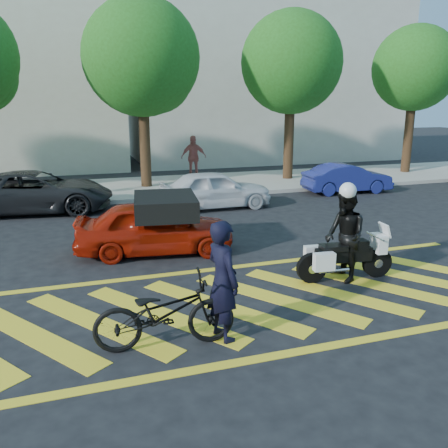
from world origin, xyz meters
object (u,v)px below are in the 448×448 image
object	(u,v)px
officer_moto	(345,236)
officer_bike	(223,281)
parked_right	(347,178)
red_convertible	(155,227)
bicycle	(165,313)
parked_mid_right	(215,189)
police_motorcycle	(344,257)
parked_mid_left	(36,192)

from	to	relation	value
officer_moto	officer_bike	bearing A→B (deg)	-58.08
parked_right	red_convertible	bearing A→B (deg)	124.31
bicycle	parked_right	xyz separation A→B (m)	(9.45, 9.90, 0.02)
officer_bike	officer_moto	world-z (taller)	officer_bike
bicycle	parked_mid_right	distance (m)	9.60
parked_mid_right	parked_right	bearing A→B (deg)	-80.07
parked_right	police_motorcycle	bearing A→B (deg)	150.42
parked_right	bicycle	bearing A→B (deg)	139.52
police_motorcycle	officer_moto	world-z (taller)	officer_moto
officer_moto	parked_mid_right	xyz separation A→B (m)	(-0.52, 7.34, -0.30)
parked_mid_left	parked_mid_right	bearing A→B (deg)	-95.17
parked_mid_left	parked_right	distance (m)	11.75
red_convertible	parked_right	size ratio (longest dim) A/B	1.07
parked_mid_right	parked_right	distance (m)	5.98
parked_mid_right	parked_right	xyz separation A→B (m)	(5.89, 0.99, -0.07)
officer_moto	police_motorcycle	bearing A→B (deg)	108.05
officer_moto	parked_mid_right	bearing A→B (deg)	-170.52
parked_mid_left	officer_moto	bearing A→B (deg)	-136.36
red_convertible	parked_mid_right	xyz separation A→B (m)	(2.87, 4.30, 0.01)
officer_moto	red_convertible	bearing A→B (deg)	-126.40
bicycle	parked_right	distance (m)	13.69
parked_mid_right	red_convertible	bearing A→B (deg)	146.65
bicycle	red_convertible	distance (m)	4.66
officer_bike	police_motorcycle	size ratio (longest dim) A/B	0.91
officer_bike	bicycle	world-z (taller)	officer_bike
officer_bike	bicycle	distance (m)	1.00
red_convertible	parked_mid_right	distance (m)	5.17
bicycle	police_motorcycle	world-z (taller)	bicycle
officer_bike	officer_moto	size ratio (longest dim) A/B	1.01
police_motorcycle	parked_right	xyz separation A→B (m)	(5.36, 8.32, 0.08)
bicycle	parked_mid_right	xyz separation A→B (m)	(3.56, 8.91, 0.09)
police_motorcycle	officer_moto	size ratio (longest dim) A/B	1.11
officer_bike	parked_mid_left	bearing A→B (deg)	3.47
bicycle	parked_mid_right	world-z (taller)	parked_mid_right
bicycle	police_motorcycle	distance (m)	4.39
parked_right	parked_mid_right	bearing A→B (deg)	102.74
parked_mid_right	parked_right	world-z (taller)	parked_mid_right
parked_mid_left	officer_bike	bearing A→B (deg)	-155.37
officer_moto	parked_right	size ratio (longest dim) A/B	0.54
bicycle	parked_mid_left	distance (m)	10.44
officer_moto	parked_mid_right	size ratio (longest dim) A/B	0.50
parked_right	officer_bike	bearing A→B (deg)	142.44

